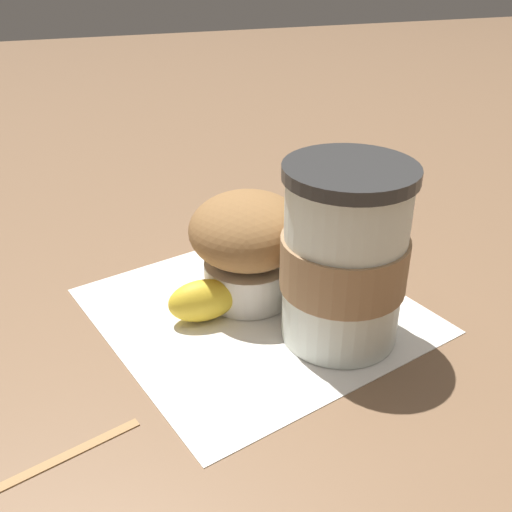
{
  "coord_description": "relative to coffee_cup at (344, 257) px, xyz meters",
  "views": [
    {
      "loc": [
        0.13,
        0.41,
        0.29
      ],
      "look_at": [
        0.0,
        0.0,
        0.05
      ],
      "focal_mm": 42.0,
      "sensor_mm": 36.0,
      "label": 1
    }
  ],
  "objects": [
    {
      "name": "wooden_stirrer",
      "position": [
        0.22,
        0.07,
        -0.07
      ],
      "size": [
        0.11,
        0.04,
        0.0
      ],
      "primitive_type": "cube",
      "rotation": [
        0.0,
        0.0,
        3.48
      ],
      "color": "#9E7547",
      "rests_on": "ground_plane"
    },
    {
      "name": "banana",
      "position": [
        0.03,
        -0.1,
        -0.05
      ],
      "size": [
        0.18,
        0.16,
        0.04
      ],
      "color": "gold",
      "rests_on": "paper_napkin"
    },
    {
      "name": "paper_napkin",
      "position": [
        0.05,
        -0.05,
        -0.07
      ],
      "size": [
        0.31,
        0.31,
        0.0
      ],
      "primitive_type": "cube",
      "rotation": [
        0.0,
        0.0,
        0.29
      ],
      "color": "white",
      "rests_on": "ground_plane"
    },
    {
      "name": "muffin",
      "position": [
        0.05,
        -0.07,
        -0.02
      ],
      "size": [
        0.1,
        0.1,
        0.1
      ],
      "color": "white",
      "rests_on": "paper_napkin"
    },
    {
      "name": "coffee_cup",
      "position": [
        0.0,
        0.0,
        0.0
      ],
      "size": [
        0.1,
        0.1,
        0.14
      ],
      "color": "silver",
      "rests_on": "paper_napkin"
    },
    {
      "name": "ground_plane",
      "position": [
        0.05,
        -0.05,
        -0.07
      ],
      "size": [
        3.0,
        3.0,
        0.0
      ],
      "primitive_type": "plane",
      "color": "brown"
    }
  ]
}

